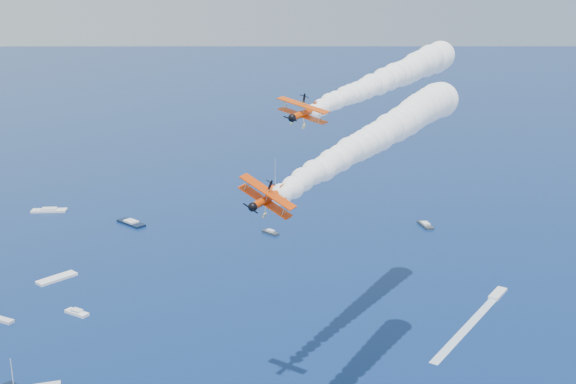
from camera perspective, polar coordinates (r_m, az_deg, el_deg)
biplane_lead at (r=110.95m, az=1.28°, el=6.40°), size 10.62×11.95×7.44m
biplane_trail at (r=82.00m, az=-1.73°, el=-0.57°), size 9.46×10.62×7.63m
smoke_trail_lead at (r=137.16m, az=7.98°, el=9.05°), size 63.08×46.60×11.13m
smoke_trail_trail at (r=107.31m, az=7.22°, el=4.52°), size 63.14×47.96×11.13m
spectator_boats at (r=194.59m, az=-19.13°, el=-7.36°), size 217.05×186.27×0.70m
boat_wakes at (r=145.76m, az=0.61°, el=-14.72°), size 110.10×38.10×0.04m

